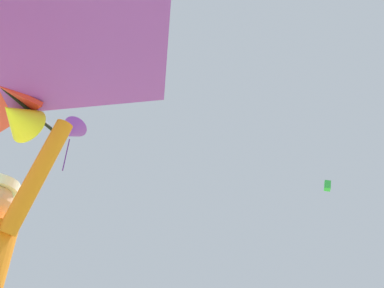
% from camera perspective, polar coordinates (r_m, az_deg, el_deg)
% --- Properties ---
extents(held_stunt_kite, '(2.09, 1.34, 0.43)m').
position_cam_1_polar(held_stunt_kite, '(2.37, -26.99, 8.34)').
color(held_stunt_kite, black).
extents(distant_kite_purple_high_right, '(1.75, 1.95, 3.22)m').
position_cam_1_polar(distant_kite_purple_high_right, '(19.95, -18.96, 1.94)').
color(distant_kite_purple_high_right, purple).
extents(distant_kite_green_mid_right, '(0.86, 0.89, 1.06)m').
position_cam_1_polar(distant_kite_green_mid_right, '(35.17, 21.06, -6.32)').
color(distant_kite_green_mid_right, green).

